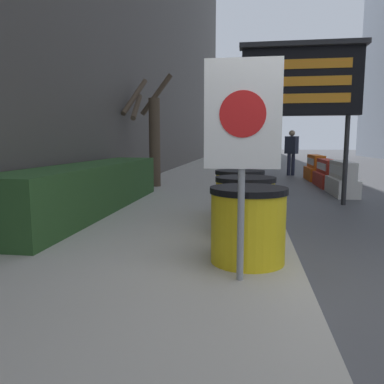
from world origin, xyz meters
name	(u,v)px	position (x,y,z in m)	size (l,w,h in m)	color
ground_plane	(312,307)	(0.00, 0.00, 0.00)	(120.00, 120.00, 0.00)	#474749
sidewalk_left	(90,286)	(-1.92, 0.00, 0.07)	(3.84, 56.00, 0.14)	#A39E93
hedge_strip	(92,187)	(-3.24, 3.15, 0.55)	(0.90, 5.22, 0.82)	#284C23
bare_tree	(151,131)	(-3.13, 6.91, 1.62)	(1.22, 1.39, 3.05)	#4C3D2D
barrel_drum_foreground	(248,225)	(-0.53, 0.70, 0.52)	(0.77, 0.77, 0.76)	yellow
barrel_drum_middle	(245,206)	(-0.57, 1.78, 0.52)	(0.77, 0.77, 0.76)	yellow
barrel_drum_back	(239,194)	(-0.67, 2.87, 0.52)	(0.77, 0.77, 0.76)	yellow
warning_sign	(242,130)	(-0.60, 0.16, 1.45)	(0.64, 0.08, 1.89)	gray
message_board	(301,82)	(0.52, 5.28, 2.58)	(2.57, 0.36, 3.37)	#28282B
jersey_barrier_white	(342,180)	(1.83, 6.84, 0.37)	(0.51, 1.63, 0.85)	silver
jersey_barrier_red_striped	(327,175)	(1.83, 8.65, 0.36)	(0.57, 1.65, 0.81)	red
jersey_barrier_orange_far	(316,169)	(1.83, 10.60, 0.38)	(0.60, 1.63, 0.87)	orange
traffic_cone_near	(325,169)	(2.27, 11.12, 0.36)	(0.42, 0.42, 0.74)	black
traffic_cone_mid	(347,182)	(1.94, 6.75, 0.33)	(0.38, 0.38, 0.68)	black
traffic_light_near_curb	(276,104)	(0.79, 16.52, 3.21)	(0.28, 0.45, 4.46)	#2D2D30
pedestrian_worker	(291,149)	(1.17, 12.31, 1.05)	(0.54, 0.50, 1.78)	#23283D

